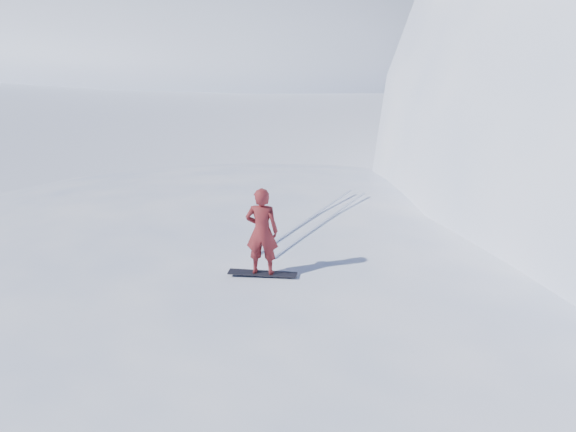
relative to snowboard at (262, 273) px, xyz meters
The scene contains 8 objects.
ground 2.47m from the snowboard, 43.30° to the right, with size 400.00×400.00×0.00m, color white.
near_ridge 3.84m from the snowboard, 62.69° to the left, with size 36.00×28.00×4.80m, color white.
far_ridge_a 91.72m from the snowboard, 139.41° to the left, with size 120.00×70.00×28.00m, color white.
far_ridge_c 116.62m from the snowboard, 109.87° to the left, with size 140.00×90.00×36.00m, color white.
wind_bumps 3.00m from the snowboard, 96.07° to the left, with size 16.00×14.40×1.00m.
snowboard is the anchor object (origin of this frame).
snowboarder 1.01m from the snowboard, behind, with size 0.73×0.48×1.99m, color maroon.
board_tracks 3.97m from the snowboard, 104.45° to the left, with size 1.34×5.96×0.04m.
Camera 1 is at (7.76, -10.15, 8.37)m, focal length 40.00 mm.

